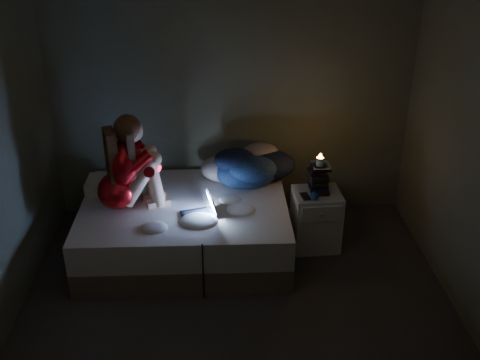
{
  "coord_description": "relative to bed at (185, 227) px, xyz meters",
  "views": [
    {
      "loc": [
        -0.13,
        -3.45,
        3.07
      ],
      "look_at": [
        0.05,
        1.0,
        0.8
      ],
      "focal_mm": 42.13,
      "sensor_mm": 36.0,
      "label": 1
    }
  ],
  "objects": [
    {
      "name": "floor",
      "position": [
        0.46,
        -1.1,
        -0.27
      ],
      "size": [
        3.6,
        3.8,
        0.02
      ],
      "primitive_type": "cube",
      "color": "black",
      "rests_on": "ground"
    },
    {
      "name": "wall_back",
      "position": [
        0.46,
        0.81,
        1.04
      ],
      "size": [
        3.6,
        0.02,
        2.6
      ],
      "primitive_type": "cube",
      "color": "#62665B",
      "rests_on": "ground"
    },
    {
      "name": "bed",
      "position": [
        0.0,
        0.0,
        0.0
      ],
      "size": [
        1.89,
        1.42,
        0.52
      ],
      "primitive_type": null,
      "color": "beige",
      "rests_on": "ground"
    },
    {
      "name": "pillow",
      "position": [
        -0.73,
        0.29,
        0.32
      ],
      "size": [
        0.42,
        0.3,
        0.12
      ],
      "primitive_type": "cube",
      "color": "silver",
      "rests_on": "bed"
    },
    {
      "name": "woman",
      "position": [
        -0.58,
        -0.08,
        0.7
      ],
      "size": [
        0.64,
        0.52,
        0.89
      ],
      "primitive_type": null,
      "rotation": [
        0.0,
        0.0,
        0.34
      ],
      "color": "maroon",
      "rests_on": "bed"
    },
    {
      "name": "laptop",
      "position": [
        0.14,
        -0.23,
        0.37
      ],
      "size": [
        0.35,
        0.29,
        0.21
      ],
      "primitive_type": null,
      "rotation": [
        0.0,
        0.0,
        0.27
      ],
      "color": "black",
      "rests_on": "bed"
    },
    {
      "name": "clothes_pile",
      "position": [
        0.59,
        0.39,
        0.46
      ],
      "size": [
        0.68,
        0.55,
        0.39
      ],
      "primitive_type": null,
      "rotation": [
        0.0,
        0.0,
        0.04
      ],
      "color": "#0E1B46",
      "rests_on": "bed"
    },
    {
      "name": "nightstand",
      "position": [
        1.24,
        0.04,
        0.03
      ],
      "size": [
        0.46,
        0.41,
        0.58
      ],
      "primitive_type": "cube",
      "rotation": [
        0.0,
        0.0,
        0.06
      ],
      "color": "silver",
      "rests_on": "ground"
    },
    {
      "name": "book_stack",
      "position": [
        1.25,
        0.09,
        0.46
      ],
      "size": [
        0.19,
        0.25,
        0.28
      ],
      "primitive_type": null,
      "color": "black",
      "rests_on": "nightstand"
    },
    {
      "name": "candle",
      "position": [
        1.25,
        0.09,
        0.64
      ],
      "size": [
        0.07,
        0.07,
        0.08
      ],
      "primitive_type": "cylinder",
      "color": "beige",
      "rests_on": "book_stack"
    },
    {
      "name": "phone",
      "position": [
        1.11,
        -0.03,
        0.33
      ],
      "size": [
        0.08,
        0.15,
        0.01
      ],
      "primitive_type": "cube",
      "rotation": [
        0.0,
        0.0,
        0.1
      ],
      "color": "black",
      "rests_on": "nightstand"
    },
    {
      "name": "blue_orb",
      "position": [
        1.18,
        -0.09,
        0.36
      ],
      "size": [
        0.08,
        0.08,
        0.08
      ],
      "primitive_type": "sphere",
      "color": "navy",
      "rests_on": "nightstand"
    }
  ]
}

